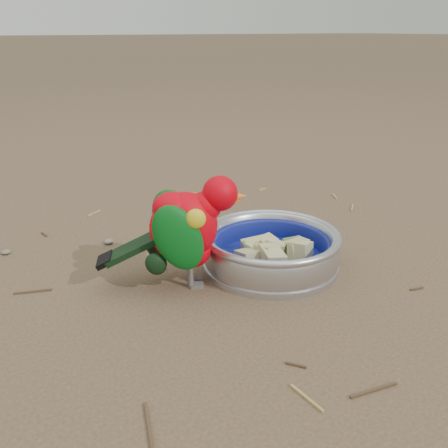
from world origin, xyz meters
TOP-DOWN VIEW (x-y plane):
  - ground at (0.00, 0.00)m, footprint 60.00×60.00m
  - food_bowl at (0.10, 0.05)m, footprint 0.22×0.22m
  - bowl_wall at (0.10, 0.05)m, footprint 0.22×0.22m
  - fruit_wedges at (0.10, 0.05)m, footprint 0.13×0.13m
  - lory_parrot at (-0.04, 0.07)m, footprint 0.22×0.17m
  - ground_debris at (0.03, 0.03)m, footprint 0.90×0.80m

SIDE VIEW (x-z plane):
  - ground at x=0.00m, z-range 0.00..0.00m
  - ground_debris at x=0.03m, z-range 0.00..0.01m
  - food_bowl at x=0.10m, z-range 0.00..0.02m
  - fruit_wedges at x=0.10m, z-range 0.02..0.05m
  - bowl_wall at x=0.10m, z-range 0.02..0.06m
  - lory_parrot at x=-0.04m, z-range 0.00..0.16m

